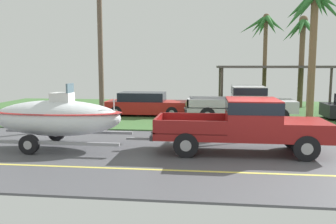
{
  "coord_description": "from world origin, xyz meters",
  "views": [
    {
      "loc": [
        -1.8,
        -11.2,
        2.88
      ],
      "look_at": [
        -3.27,
        1.11,
        1.26
      ],
      "focal_mm": 37.42,
      "sensor_mm": 36.0,
      "label": 1
    }
  ],
  "objects_px": {
    "carport_awning": "(269,68)",
    "utility_pole": "(100,39)",
    "boat_on_trailer": "(56,118)",
    "palm_tree_near_right": "(265,32)",
    "parked_pickup_background": "(247,101)",
    "palm_tree_near_left": "(311,21)",
    "palm_tree_mid": "(303,37)",
    "parked_sedan_far": "(145,104)",
    "pickup_truck_towing": "(251,123)"
  },
  "relations": [
    {
      "from": "boat_on_trailer",
      "to": "parked_pickup_background",
      "type": "height_order",
      "value": "boat_on_trailer"
    },
    {
      "from": "boat_on_trailer",
      "to": "palm_tree_near_left",
      "type": "height_order",
      "value": "palm_tree_near_left"
    },
    {
      "from": "pickup_truck_towing",
      "to": "parked_sedan_far",
      "type": "relative_size",
      "value": 1.25
    },
    {
      "from": "parked_pickup_background",
      "to": "carport_awning",
      "type": "relative_size",
      "value": 0.88
    },
    {
      "from": "parked_pickup_background",
      "to": "palm_tree_mid",
      "type": "height_order",
      "value": "palm_tree_mid"
    },
    {
      "from": "boat_on_trailer",
      "to": "parked_sedan_far",
      "type": "distance_m",
      "value": 8.37
    },
    {
      "from": "carport_awning",
      "to": "palm_tree_mid",
      "type": "height_order",
      "value": "palm_tree_mid"
    },
    {
      "from": "parked_pickup_background",
      "to": "parked_sedan_far",
      "type": "distance_m",
      "value": 5.81
    },
    {
      "from": "parked_pickup_background",
      "to": "palm_tree_near_left",
      "type": "height_order",
      "value": "palm_tree_near_left"
    },
    {
      "from": "carport_awning",
      "to": "palm_tree_near_right",
      "type": "relative_size",
      "value": 1.01
    },
    {
      "from": "pickup_truck_towing",
      "to": "boat_on_trailer",
      "type": "height_order",
      "value": "boat_on_trailer"
    },
    {
      "from": "palm_tree_near_left",
      "to": "palm_tree_near_right",
      "type": "relative_size",
      "value": 1.01
    },
    {
      "from": "boat_on_trailer",
      "to": "palm_tree_near_right",
      "type": "xyz_separation_m",
      "value": [
        9.22,
        13.87,
        4.16
      ]
    },
    {
      "from": "palm_tree_near_left",
      "to": "utility_pole",
      "type": "bearing_deg",
      "value": -171.12
    },
    {
      "from": "pickup_truck_towing",
      "to": "palm_tree_mid",
      "type": "height_order",
      "value": "palm_tree_mid"
    },
    {
      "from": "palm_tree_near_left",
      "to": "parked_pickup_background",
      "type": "bearing_deg",
      "value": 161.63
    },
    {
      "from": "carport_awning",
      "to": "palm_tree_near_right",
      "type": "height_order",
      "value": "palm_tree_near_right"
    },
    {
      "from": "boat_on_trailer",
      "to": "utility_pole",
      "type": "xyz_separation_m",
      "value": [
        0.23,
        4.62,
        3.08
      ]
    },
    {
      "from": "utility_pole",
      "to": "boat_on_trailer",
      "type": "bearing_deg",
      "value": -92.81
    },
    {
      "from": "boat_on_trailer",
      "to": "palm_tree_mid",
      "type": "height_order",
      "value": "palm_tree_mid"
    },
    {
      "from": "boat_on_trailer",
      "to": "palm_tree_near_left",
      "type": "relative_size",
      "value": 0.92
    },
    {
      "from": "palm_tree_mid",
      "to": "parked_sedan_far",
      "type": "bearing_deg",
      "value": -152.97
    },
    {
      "from": "palm_tree_near_right",
      "to": "utility_pole",
      "type": "relative_size",
      "value": 0.82
    },
    {
      "from": "carport_awning",
      "to": "utility_pole",
      "type": "distance_m",
      "value": 11.27
    },
    {
      "from": "boat_on_trailer",
      "to": "carport_awning",
      "type": "bearing_deg",
      "value": 51.07
    },
    {
      "from": "parked_sedan_far",
      "to": "utility_pole",
      "type": "xyz_separation_m",
      "value": [
        -1.48,
        -3.57,
        3.48
      ]
    },
    {
      "from": "pickup_truck_towing",
      "to": "carport_awning",
      "type": "relative_size",
      "value": 0.88
    },
    {
      "from": "boat_on_trailer",
      "to": "carport_awning",
      "type": "relative_size",
      "value": 0.92
    },
    {
      "from": "palm_tree_near_left",
      "to": "utility_pole",
      "type": "height_order",
      "value": "utility_pole"
    },
    {
      "from": "pickup_truck_towing",
      "to": "parked_sedan_far",
      "type": "bearing_deg",
      "value": 121.78
    },
    {
      "from": "palm_tree_mid",
      "to": "carport_awning",
      "type": "bearing_deg",
      "value": -142.11
    },
    {
      "from": "palm_tree_mid",
      "to": "utility_pole",
      "type": "xyz_separation_m",
      "value": [
        -11.38,
        -8.62,
        -0.67
      ]
    },
    {
      "from": "pickup_truck_towing",
      "to": "palm_tree_near_right",
      "type": "xyz_separation_m",
      "value": [
        2.45,
        13.87,
        4.22
      ]
    },
    {
      "from": "palm_tree_near_left",
      "to": "palm_tree_near_right",
      "type": "bearing_deg",
      "value": 97.32
    },
    {
      "from": "pickup_truck_towing",
      "to": "boat_on_trailer",
      "type": "distance_m",
      "value": 6.78
    },
    {
      "from": "palm_tree_mid",
      "to": "parked_pickup_background",
      "type": "bearing_deg",
      "value": -124.44
    },
    {
      "from": "palm_tree_near_left",
      "to": "palm_tree_mid",
      "type": "relative_size",
      "value": 1.05
    },
    {
      "from": "carport_awning",
      "to": "pickup_truck_towing",
      "type": "bearing_deg",
      "value": -101.88
    },
    {
      "from": "parked_sedan_far",
      "to": "parked_pickup_background",
      "type": "bearing_deg",
      "value": -10.7
    },
    {
      "from": "parked_pickup_background",
      "to": "palm_tree_mid",
      "type": "bearing_deg",
      "value": 55.56
    },
    {
      "from": "palm_tree_near_left",
      "to": "palm_tree_mid",
      "type": "height_order",
      "value": "palm_tree_near_left"
    },
    {
      "from": "carport_awning",
      "to": "palm_tree_near_right",
      "type": "bearing_deg",
      "value": 88.62
    },
    {
      "from": "utility_pole",
      "to": "parked_pickup_background",
      "type": "bearing_deg",
      "value": 19.16
    },
    {
      "from": "boat_on_trailer",
      "to": "carport_awning",
      "type": "xyz_separation_m",
      "value": [
        9.16,
        11.34,
        1.71
      ]
    },
    {
      "from": "pickup_truck_towing",
      "to": "palm_tree_near_right",
      "type": "relative_size",
      "value": 0.89
    },
    {
      "from": "utility_pole",
      "to": "palm_tree_near_right",
      "type": "bearing_deg",
      "value": 45.78
    },
    {
      "from": "parked_pickup_background",
      "to": "palm_tree_near_left",
      "type": "relative_size",
      "value": 0.88
    },
    {
      "from": "pickup_truck_towing",
      "to": "palm_tree_near_left",
      "type": "xyz_separation_m",
      "value": [
        3.43,
        6.18,
        4.0
      ]
    },
    {
      "from": "parked_pickup_background",
      "to": "palm_tree_mid",
      "type": "xyz_separation_m",
      "value": [
        4.2,
        6.13,
        3.8
      ]
    },
    {
      "from": "pickup_truck_towing",
      "to": "parked_sedan_far",
      "type": "height_order",
      "value": "pickup_truck_towing"
    }
  ]
}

